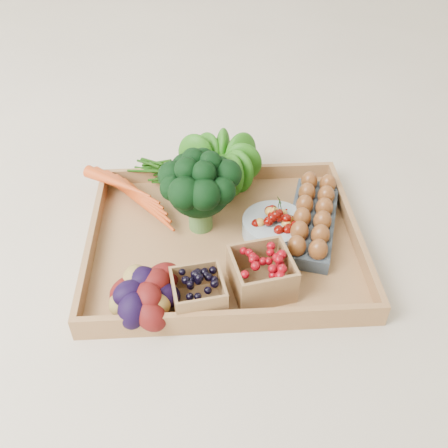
{
  "coord_description": "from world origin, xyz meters",
  "views": [
    {
      "loc": [
        -0.04,
        -0.76,
        0.72
      ],
      "look_at": [
        0.0,
        0.0,
        0.06
      ],
      "focal_mm": 40.0,
      "sensor_mm": 36.0,
      "label": 1
    }
  ],
  "objects": [
    {
      "name": "ground",
      "position": [
        0.0,
        0.0,
        0.0
      ],
      "size": [
        4.0,
        4.0,
        0.0
      ],
      "primitive_type": "plane",
      "color": "beige",
      "rests_on": "ground"
    },
    {
      "name": "potatoes",
      "position": [
        -0.15,
        -0.16,
        0.06
      ],
      "size": [
        0.16,
        0.16,
        0.09
      ],
      "primitive_type": null,
      "color": "#470C0B",
      "rests_on": "tray"
    },
    {
      "name": "lettuce",
      "position": [
        0.0,
        0.2,
        0.08
      ],
      "size": [
        0.13,
        0.13,
        0.13
      ],
      "primitive_type": "sphere",
      "color": "#1E560D",
      "rests_on": "tray"
    },
    {
      "name": "cherry_bowl",
      "position": [
        0.11,
        0.02,
        0.03
      ],
      "size": [
        0.13,
        0.13,
        0.04
      ],
      "primitive_type": "cylinder",
      "color": "#8C9EA5",
      "rests_on": "tray"
    },
    {
      "name": "broccoli",
      "position": [
        -0.05,
        0.05,
        0.08
      ],
      "size": [
        0.17,
        0.17,
        0.13
      ],
      "primitive_type": null,
      "color": "black",
      "rests_on": "tray"
    },
    {
      "name": "tray",
      "position": [
        0.0,
        0.0,
        0.01
      ],
      "size": [
        0.55,
        0.45,
        0.01
      ],
      "primitive_type": "cube",
      "color": "#A37344",
      "rests_on": "ground"
    },
    {
      "name": "egg_carton",
      "position": [
        0.19,
        0.03,
        0.03
      ],
      "size": [
        0.17,
        0.28,
        0.03
      ],
      "primitive_type": "cube",
      "rotation": [
        0.0,
        0.0,
        -0.3
      ],
      "color": "#3D474E",
      "rests_on": "tray"
    },
    {
      "name": "punnet_raspberry",
      "position": [
        0.06,
        -0.13,
        0.05
      ],
      "size": [
        0.13,
        0.13,
        0.07
      ],
      "primitive_type": "cube",
      "rotation": [
        0.0,
        0.0,
        0.19
      ],
      "color": "maroon",
      "rests_on": "tray"
    },
    {
      "name": "carrots",
      "position": [
        -0.18,
        0.12,
        0.04
      ],
      "size": [
        0.2,
        0.14,
        0.05
      ],
      "primitive_type": null,
      "color": "#C34113",
      "rests_on": "tray"
    },
    {
      "name": "punnet_blackberry",
      "position": [
        -0.06,
        -0.17,
        0.05
      ],
      "size": [
        0.1,
        0.1,
        0.06
      ],
      "primitive_type": "cube",
      "rotation": [
        0.0,
        0.0,
        0.16
      ],
      "color": "black",
      "rests_on": "tray"
    }
  ]
}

